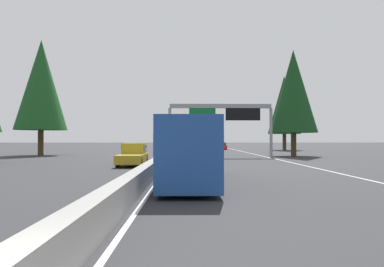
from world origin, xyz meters
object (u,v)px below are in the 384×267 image
oncoming_far (164,145)px  conifer_right_near (293,91)px  oncoming_near (133,154)px  box_truck_far_right (213,141)px  conifer_right_mid (284,105)px  sedan_near_center (222,146)px  conifer_left_near (41,85)px  bus_mid_right (188,149)px  sedan_far_center (185,151)px  sign_gantry_overhead (222,115)px

oncoming_far → conifer_right_near: bearing=32.0°
oncoming_near → oncoming_far: size_ratio=1.00×
box_truck_far_right → conifer_right_mid: size_ratio=0.58×
box_truck_far_right → conifer_right_near: (-50.82, -6.71, 6.73)m
sedan_near_center → conifer_right_mid: (-4.18, -11.93, 8.21)m
oncoming_near → oncoming_far: bearing=-179.7°
conifer_right_near → conifer_left_near: (2.51, 33.31, 1.13)m
box_truck_far_right → conifer_right_mid: bearing=-155.0°
bus_mid_right → conifer_right_mid: 56.49m
bus_mid_right → conifer_right_near: conifer_right_near is taller
oncoming_near → oncoming_far: 45.56m
sedan_near_center → conifer_right_near: bearing=-167.4°
sedan_far_center → oncoming_far: bearing=8.1°
conifer_right_mid → sedan_near_center: bearing=70.7°
sedan_far_center → conifer_right_near: (1.86, -13.93, 7.66)m
sedan_far_center → conifer_left_near: bearing=77.3°
sedan_far_center → box_truck_far_right: bearing=-7.8°
conifer_right_near → conifer_left_near: 33.43m
bus_mid_right → conifer_left_near: (30.46, 19.67, 7.75)m
oncoming_near → conifer_right_near: (16.07, -18.19, 7.42)m
sedan_near_center → bus_mid_right: bearing=172.8°
oncoming_far → box_truck_far_right: bearing=151.3°
sedan_far_center → sedan_near_center: same height
bus_mid_right → sedan_far_center: bearing=0.6°
conifer_right_near → sign_gantry_overhead: bearing=104.6°
conifer_right_near → bus_mid_right: bearing=154.0°
oncoming_near → oncoming_far: same height
oncoming_near → conifer_right_near: 25.38m
bus_mid_right → sign_gantry_overhead: bearing=-9.3°
box_truck_far_right → conifer_right_near: 51.70m
conifer_left_near → bus_mid_right: bearing=-147.1°
sedan_far_center → sedan_near_center: bearing=-13.6°
sign_gantry_overhead → sedan_near_center: sign_gantry_overhead is taller
bus_mid_right → sedan_far_center: bus_mid_right is taller
sign_gantry_overhead → conifer_left_near: 24.76m
oncoming_far → sign_gantry_overhead: bearing=15.7°
sedan_near_center → oncoming_far: size_ratio=0.79×
sedan_far_center → conifer_right_mid: size_ratio=0.30×
sign_gantry_overhead → oncoming_far: bearing=15.7°
oncoming_far → conifer_left_near: 31.98m
oncoming_far → conifer_right_mid: (-4.76, -23.88, 7.98)m
oncoming_near → conifer_right_mid: 47.83m
sign_gantry_overhead → conifer_right_near: conifer_right_near is taller
conifer_right_mid → oncoming_near: bearing=149.9°
bus_mid_right → box_truck_far_right: size_ratio=1.35×
box_truck_far_right → oncoming_near: (-66.89, 11.48, -0.70)m
oncoming_near → conifer_right_mid: (40.80, -23.66, 7.98)m
oncoming_far → conifer_right_near: size_ratio=0.41×
oncoming_near → conifer_right_mid: bearing=149.9°
sign_gantry_overhead → sedan_far_center: size_ratio=2.88×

